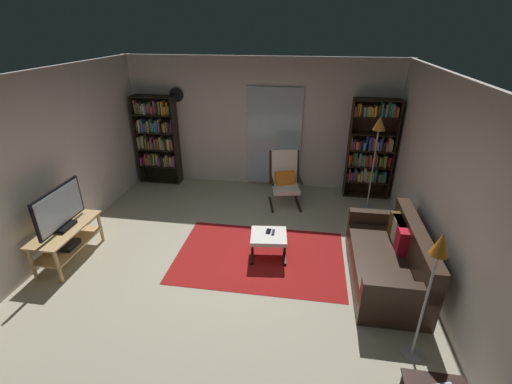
{
  "coord_description": "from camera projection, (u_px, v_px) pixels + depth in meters",
  "views": [
    {
      "loc": [
        0.99,
        -4.06,
        3.15
      ],
      "look_at": [
        0.24,
        0.75,
        0.81
      ],
      "focal_mm": 24.69,
      "sensor_mm": 36.0,
      "label": 1
    }
  ],
  "objects": [
    {
      "name": "ground_plane",
      "position": [
        232.0,
        263.0,
        5.11
      ],
      "size": [
        7.02,
        7.02,
        0.0
      ],
      "primitive_type": "plane",
      "color": "#AEA68D"
    },
    {
      "name": "wall_back",
      "position": [
        260.0,
        124.0,
        7.13
      ],
      "size": [
        5.6,
        0.06,
        2.6
      ],
      "primitive_type": "cube",
      "color": "silver",
      "rests_on": "ground"
    },
    {
      "name": "wall_left",
      "position": [
        40.0,
        169.0,
        4.92
      ],
      "size": [
        0.06,
        6.0,
        2.6
      ],
      "primitive_type": "cube",
      "color": "silver",
      "rests_on": "ground"
    },
    {
      "name": "wall_right",
      "position": [
        450.0,
        195.0,
        4.18
      ],
      "size": [
        0.06,
        6.0,
        2.6
      ],
      "primitive_type": "cube",
      "color": "silver",
      "rests_on": "ground"
    },
    {
      "name": "glass_door_panel",
      "position": [
        274.0,
        138.0,
        7.14
      ],
      "size": [
        1.1,
        0.01,
        2.0
      ],
      "primitive_type": "cube",
      "color": "silver"
    },
    {
      "name": "area_rug",
      "position": [
        260.0,
        256.0,
        5.25
      ],
      "size": [
        2.47,
        1.65,
        0.01
      ],
      "primitive_type": "cube",
      "color": "maroon",
      "rests_on": "ground"
    },
    {
      "name": "tv_stand",
      "position": [
        67.0,
        239.0,
        5.06
      ],
      "size": [
        0.48,
        1.12,
        0.52
      ],
      "color": "tan",
      "rests_on": "ground"
    },
    {
      "name": "television",
      "position": [
        60.0,
        210.0,
        4.87
      ],
      "size": [
        0.2,
        0.95,
        0.61
      ],
      "color": "black",
      "rests_on": "tv_stand"
    },
    {
      "name": "bookshelf_near_tv",
      "position": [
        157.0,
        137.0,
        7.36
      ],
      "size": [
        0.87,
        0.3,
        1.85
      ],
      "color": "black",
      "rests_on": "ground"
    },
    {
      "name": "bookshelf_near_sofa",
      "position": [
        370.0,
        149.0,
        6.73
      ],
      "size": [
        0.85,
        0.3,
        1.92
      ],
      "color": "black",
      "rests_on": "ground"
    },
    {
      "name": "leather_sofa",
      "position": [
        390.0,
        260.0,
        4.67
      ],
      "size": [
        0.84,
        1.79,
        0.82
      ],
      "color": "#342419",
      "rests_on": "ground"
    },
    {
      "name": "lounge_armchair",
      "position": [
        285.0,
        177.0,
        6.6
      ],
      "size": [
        0.68,
        0.75,
        1.02
      ],
      "color": "black",
      "rests_on": "ground"
    },
    {
      "name": "ottoman",
      "position": [
        269.0,
        238.0,
        5.14
      ],
      "size": [
        0.57,
        0.54,
        0.37
      ],
      "color": "white",
      "rests_on": "ground"
    },
    {
      "name": "tv_remote",
      "position": [
        273.0,
        232.0,
        5.15
      ],
      "size": [
        0.04,
        0.14,
        0.02
      ],
      "primitive_type": "cube",
      "rotation": [
        0.0,
        0.0,
        0.01
      ],
      "color": "black",
      "rests_on": "ottoman"
    },
    {
      "name": "cell_phone",
      "position": [
        269.0,
        231.0,
        5.18
      ],
      "size": [
        0.07,
        0.14,
        0.01
      ],
      "primitive_type": "cube",
      "rotation": [
        0.0,
        0.0,
        -0.03
      ],
      "color": "black",
      "rests_on": "ottoman"
    },
    {
      "name": "floor_lamp_by_sofa",
      "position": [
        435.0,
        266.0,
        3.21
      ],
      "size": [
        0.22,
        0.22,
        1.5
      ],
      "color": "#A5A5AD",
      "rests_on": "ground"
    },
    {
      "name": "floor_lamp_by_shelf",
      "position": [
        378.0,
        134.0,
        6.02
      ],
      "size": [
        0.22,
        0.22,
        1.74
      ],
      "color": "#A5A5AD",
      "rests_on": "ground"
    },
    {
      "name": "wall_clock",
      "position": [
        177.0,
        95.0,
        7.06
      ],
      "size": [
        0.29,
        0.03,
        0.29
      ],
      "color": "silver"
    }
  ]
}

